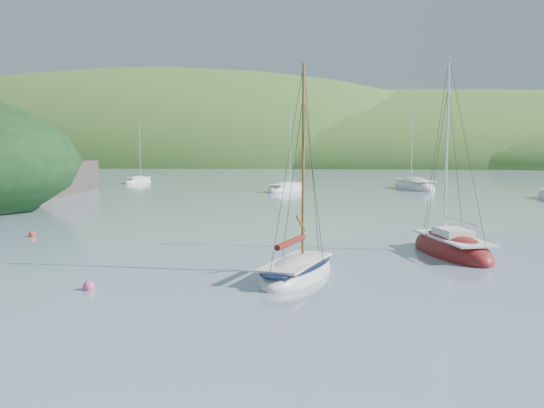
# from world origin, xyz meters

# --- Properties ---
(ground) EXTENTS (700.00, 700.00, 0.00)m
(ground) POSITION_xyz_m (0.00, 0.00, 0.00)
(ground) COLOR gray
(ground) RESTS_ON ground
(shoreline_hills) EXTENTS (690.00, 135.00, 56.00)m
(shoreline_hills) POSITION_xyz_m (-9.66, 172.42, 0.00)
(shoreline_hills) COLOR #376626
(shoreline_hills) RESTS_ON ground
(daysailer_white) EXTENTS (3.64, 6.48, 9.42)m
(daysailer_white) POSITION_xyz_m (3.71, 3.17, 0.22)
(daysailer_white) COLOR silver
(daysailer_white) RESTS_ON ground
(sloop_red) EXTENTS (4.48, 7.61, 10.65)m
(sloop_red) POSITION_xyz_m (10.80, 9.44, 0.21)
(sloop_red) COLOR maroon
(sloop_red) RESTS_ON ground
(distant_sloop_a) EXTENTS (5.23, 7.83, 10.56)m
(distant_sloop_a) POSITION_xyz_m (-2.38, 49.09, 0.18)
(distant_sloop_a) COLOR silver
(distant_sloop_a) RESTS_ON ground
(distant_sloop_b) EXTENTS (6.04, 10.30, 13.87)m
(distant_sloop_b) POSITION_xyz_m (12.84, 54.89, 0.22)
(distant_sloop_b) COLOR silver
(distant_sloop_b) RESTS_ON ground
(distant_sloop_c) EXTENTS (3.41, 6.62, 9.00)m
(distant_sloop_c) POSITION_xyz_m (-25.47, 61.81, 0.16)
(distant_sloop_c) COLOR silver
(distant_sloop_c) RESTS_ON ground
(mooring_buoys) EXTENTS (23.72, 12.41, 0.45)m
(mooring_buoys) POSITION_xyz_m (-1.59, 5.24, 0.12)
(mooring_buoys) COLOR gold
(mooring_buoys) RESTS_ON ground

